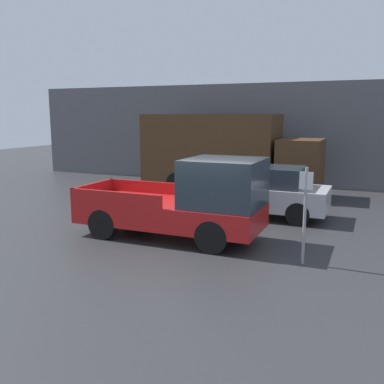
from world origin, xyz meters
The scene contains 6 objects.
ground_plane centered at (0.00, 0.00, 0.00)m, with size 60.00×60.00×0.00m, color #2D2D30.
building_wall centered at (0.00, 10.23, 2.43)m, with size 28.00×0.15×4.86m.
pickup_truck centered at (-0.65, 0.17, 1.04)m, with size 5.14×2.04×2.26m.
car centered at (0.58, 3.64, 0.86)m, with size 4.27×1.90×1.69m.
delivery_truck centered at (-2.13, 7.49, 1.81)m, with size 7.64×2.44×3.40m.
parking_sign centered at (2.56, -0.61, 1.26)m, with size 0.30×0.07×2.23m.
Camera 1 is at (3.91, -10.22, 3.38)m, focal length 40.00 mm.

